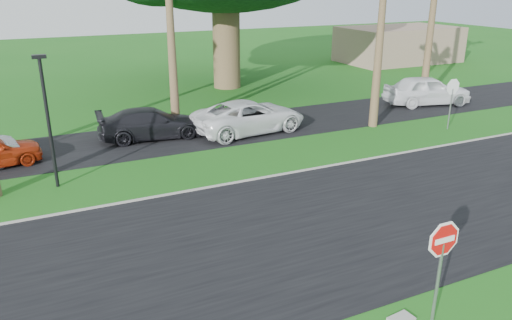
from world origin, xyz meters
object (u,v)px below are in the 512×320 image
Objects in this scene: stop_sign_far at (452,93)px; car_dark at (151,124)px; stop_sign_near at (442,254)px; car_pickup at (427,91)px; car_minivan at (249,117)px.

car_dark is (-13.53, 4.69, -1.08)m from stop_sign_far.
stop_sign_near is 0.53× the size of car_pickup.
stop_sign_far reaches higher than car_pickup.
stop_sign_far is at bearing -104.37° from car_dark.
car_minivan is at bearing -22.06° from stop_sign_far.
stop_sign_near is at bearing 164.06° from car_minivan.
car_dark is 0.97× the size of car_pickup.
car_pickup is (14.10, 15.31, -0.93)m from stop_sign_near.
car_dark is at bearing 102.41° from car_pickup.
stop_sign_near is at bearing -167.86° from car_dark.
car_pickup is (2.60, 4.31, -0.93)m from stop_sign_far.
car_pickup is at bearing -121.15° from stop_sign_far.
stop_sign_near reaches higher than car_minivan.
stop_sign_near is at bearing 151.13° from car_pickup.
car_minivan is at bearing 80.52° from stop_sign_near.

